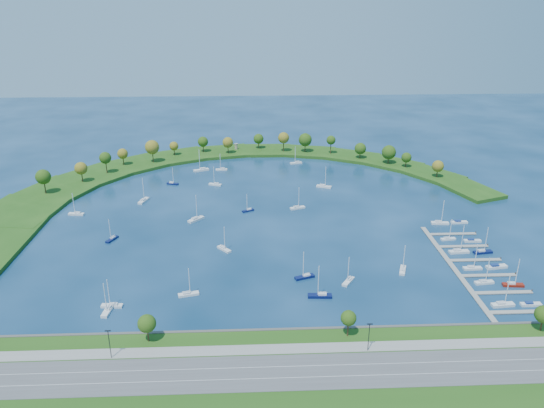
{
  "coord_description": "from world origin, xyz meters",
  "views": [
    {
      "loc": [
        -6.08,
        -248.37,
        105.47
      ],
      "look_at": [
        5.0,
        5.0,
        4.0
      ],
      "focal_mm": 34.29,
      "sensor_mm": 36.0,
      "label": 1
    }
  ],
  "objects_px": {
    "docked_boat_4": "(472,267)",
    "docked_boat_8": "(448,238)",
    "moored_boat_10": "(224,248)",
    "docked_boat_5": "(496,267)",
    "moored_boat_1": "(324,186)",
    "dock_system": "(471,268)",
    "moored_boat_14": "(201,169)",
    "moored_boat_18": "(112,305)",
    "docked_boat_7": "(483,251)",
    "moored_boat_17": "(403,269)",
    "moored_boat_12": "(196,219)",
    "moored_boat_6": "(305,276)",
    "moored_boat_15": "(320,295)",
    "moored_boat_5": "(215,184)",
    "docked_boat_0": "(503,304)",
    "moored_boat_19": "(296,162)",
    "moored_boat_3": "(108,310)",
    "docked_boat_2": "(484,282)",
    "docked_boat_11": "(459,222)",
    "docked_boat_6": "(459,251)",
    "moored_boat_8": "(222,169)",
    "docked_boat_1": "(531,304)",
    "docked_boat_9": "(472,241)",
    "docked_boat_3": "(513,284)",
    "moored_boat_13": "(348,280)",
    "harbor_tower": "(236,146)",
    "moored_boat_4": "(112,238)",
    "docked_boat_10": "(440,222)",
    "moored_boat_7": "(76,213)",
    "moored_boat_0": "(173,183)",
    "moored_boat_9": "(248,210)"
  },
  "relations": [
    {
      "from": "moored_boat_13",
      "to": "docked_boat_10",
      "type": "relative_size",
      "value": 0.91
    },
    {
      "from": "moored_boat_9",
      "to": "docked_boat_9",
      "type": "relative_size",
      "value": 1.22
    },
    {
      "from": "moored_boat_17",
      "to": "docked_boat_4",
      "type": "xyz_separation_m",
      "value": [
        29.41,
        0.41,
        -0.0
      ]
    },
    {
      "from": "moored_boat_13",
      "to": "docked_boat_11",
      "type": "relative_size",
      "value": 1.38
    },
    {
      "from": "moored_boat_19",
      "to": "moored_boat_5",
      "type": "bearing_deg",
      "value": 22.6
    },
    {
      "from": "moored_boat_19",
      "to": "moored_boat_15",
      "type": "bearing_deg",
      "value": 72.49
    },
    {
      "from": "moored_boat_5",
      "to": "moored_boat_15",
      "type": "height_order",
      "value": "moored_boat_15"
    },
    {
      "from": "moored_boat_5",
      "to": "docked_boat_0",
      "type": "xyz_separation_m",
      "value": [
        112.8,
        -136.27,
        0.03
      ]
    },
    {
      "from": "moored_boat_14",
      "to": "docked_boat_7",
      "type": "relative_size",
      "value": 1.18
    },
    {
      "from": "moored_boat_10",
      "to": "moored_boat_17",
      "type": "xyz_separation_m",
      "value": [
        74.58,
        -22.6,
        0.0
      ]
    },
    {
      "from": "moored_boat_1",
      "to": "dock_system",
      "type": "bearing_deg",
      "value": -43.4
    },
    {
      "from": "moored_boat_13",
      "to": "dock_system",
      "type": "bearing_deg",
      "value": 133.68
    },
    {
      "from": "docked_boat_9",
      "to": "moored_boat_3",
      "type": "bearing_deg",
      "value": -159.51
    },
    {
      "from": "moored_boat_18",
      "to": "docked_boat_7",
      "type": "xyz_separation_m",
      "value": [
        153.42,
        36.19,
        0.03
      ]
    },
    {
      "from": "docked_boat_10",
      "to": "moored_boat_15",
      "type": "bearing_deg",
      "value": -130.59
    },
    {
      "from": "docked_boat_4",
      "to": "docked_boat_8",
      "type": "distance_m",
      "value": 28.15
    },
    {
      "from": "moored_boat_12",
      "to": "moored_boat_13",
      "type": "height_order",
      "value": "moored_boat_12"
    },
    {
      "from": "docked_boat_5",
      "to": "docked_boat_11",
      "type": "height_order",
      "value": "docked_boat_5"
    },
    {
      "from": "moored_boat_10",
      "to": "moored_boat_1",
      "type": "bearing_deg",
      "value": 105.29
    },
    {
      "from": "docked_boat_6",
      "to": "docked_boat_9",
      "type": "xyz_separation_m",
      "value": [
        10.48,
        10.73,
        -0.35
      ]
    },
    {
      "from": "docked_boat_6",
      "to": "moored_boat_18",
      "type": "bearing_deg",
      "value": -169.76
    },
    {
      "from": "moored_boat_1",
      "to": "moored_boat_12",
      "type": "relative_size",
      "value": 0.97
    },
    {
      "from": "moored_boat_5",
      "to": "docked_boat_0",
      "type": "distance_m",
      "value": 176.89
    },
    {
      "from": "moored_boat_0",
      "to": "moored_boat_13",
      "type": "relative_size",
      "value": 0.92
    },
    {
      "from": "moored_boat_12",
      "to": "moored_boat_6",
      "type": "bearing_deg",
      "value": -97.78
    },
    {
      "from": "moored_boat_1",
      "to": "moored_boat_12",
      "type": "distance_m",
      "value": 84.97
    },
    {
      "from": "dock_system",
      "to": "docked_boat_6",
      "type": "height_order",
      "value": "docked_boat_6"
    },
    {
      "from": "moored_boat_6",
      "to": "moored_boat_4",
      "type": "bearing_deg",
      "value": -43.76
    },
    {
      "from": "moored_boat_5",
      "to": "docked_boat_1",
      "type": "relative_size",
      "value": 1.52
    },
    {
      "from": "moored_boat_12",
      "to": "moored_boat_5",
      "type": "bearing_deg",
      "value": 35.61
    },
    {
      "from": "moored_boat_7",
      "to": "docked_boat_4",
      "type": "xyz_separation_m",
      "value": [
        182.33,
        -65.96,
        -0.02
      ]
    },
    {
      "from": "moored_boat_8",
      "to": "docked_boat_5",
      "type": "bearing_deg",
      "value": 129.63
    },
    {
      "from": "harbor_tower",
      "to": "docked_boat_1",
      "type": "height_order",
      "value": "harbor_tower"
    },
    {
      "from": "moored_boat_15",
      "to": "moored_boat_19",
      "type": "distance_m",
      "value": 168.57
    },
    {
      "from": "moored_boat_4",
      "to": "moored_boat_18",
      "type": "relative_size",
      "value": 0.96
    },
    {
      "from": "moored_boat_17",
      "to": "dock_system",
      "type": "bearing_deg",
      "value": -67.81
    },
    {
      "from": "moored_boat_6",
      "to": "moored_boat_15",
      "type": "distance_m",
      "value": 15.12
    },
    {
      "from": "moored_boat_18",
      "to": "moored_boat_12",
      "type": "bearing_deg",
      "value": -102.98
    },
    {
      "from": "docked_boat_6",
      "to": "moored_boat_8",
      "type": "bearing_deg",
      "value": 127.72
    },
    {
      "from": "docked_boat_8",
      "to": "docked_boat_11",
      "type": "distance_m",
      "value": 22.35
    },
    {
      "from": "moored_boat_14",
      "to": "docked_boat_1",
      "type": "distance_m",
      "value": 212.21
    },
    {
      "from": "moored_boat_14",
      "to": "docked_boat_4",
      "type": "height_order",
      "value": "moored_boat_14"
    },
    {
      "from": "moored_boat_1",
      "to": "moored_boat_18",
      "type": "relative_size",
      "value": 1.16
    },
    {
      "from": "docked_boat_9",
      "to": "docked_boat_10",
      "type": "relative_size",
      "value": 0.62
    },
    {
      "from": "docked_boat_2",
      "to": "docked_boat_11",
      "type": "xyz_separation_m",
      "value": [
        12.35,
        58.33,
        -0.27
      ]
    },
    {
      "from": "docked_boat_3",
      "to": "moored_boat_19",
      "type": "bearing_deg",
      "value": 118.87
    },
    {
      "from": "moored_boat_10",
      "to": "docked_boat_5",
      "type": "xyz_separation_m",
      "value": [
        114.44,
        -21.55,
        -0.22
      ]
    },
    {
      "from": "moored_boat_14",
      "to": "docked_boat_5",
      "type": "height_order",
      "value": "moored_boat_14"
    },
    {
      "from": "moored_boat_3",
      "to": "moored_boat_18",
      "type": "xyz_separation_m",
      "value": [
        0.79,
        3.12,
        -0.02
      ]
    },
    {
      "from": "docked_boat_2",
      "to": "docked_boat_6",
      "type": "height_order",
      "value": "docked_boat_6"
    }
  ]
}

